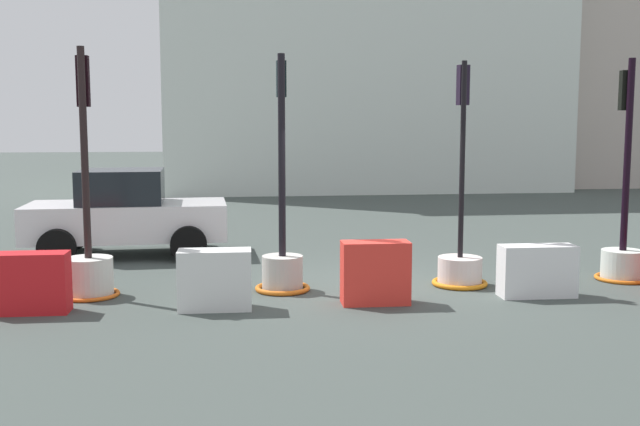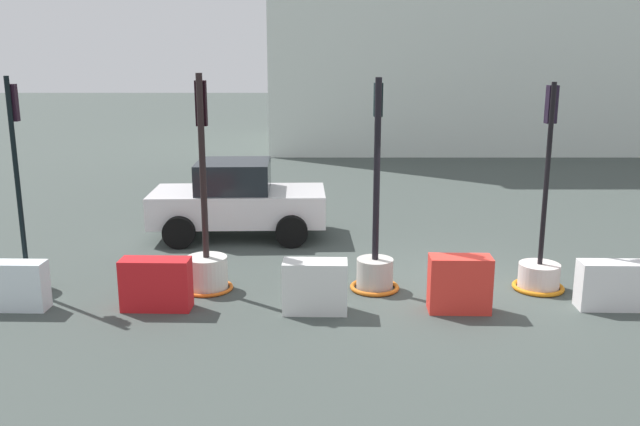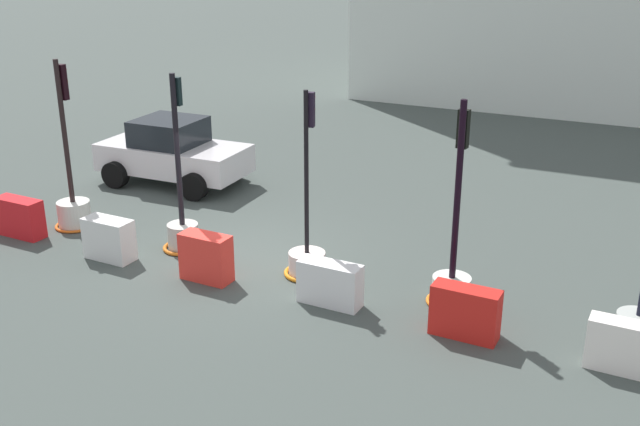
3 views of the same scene
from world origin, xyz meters
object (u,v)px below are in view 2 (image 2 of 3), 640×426
Objects in this scene: traffic_light_3 at (540,263)px; construction_barrier_1 at (156,284)px; traffic_light_1 at (206,257)px; car_white_van at (237,200)px; construction_barrier_3 at (459,284)px; traffic_light_0 at (26,261)px; construction_barrier_0 at (12,286)px; construction_barrier_2 at (315,287)px; traffic_light_2 at (375,259)px; construction_barrier_4 at (613,285)px.

construction_barrier_1 is at bearing -171.73° from traffic_light_3.
car_white_van is at bearing 87.98° from traffic_light_1.
traffic_light_0 is at bearing 172.91° from construction_barrier_3.
construction_barrier_3 reaches higher than construction_barrier_0.
construction_barrier_3 is at bearing -7.09° from traffic_light_0.
traffic_light_0 is 3.56× the size of construction_barrier_2.
construction_barrier_2 is at bearing -134.53° from traffic_light_2.
construction_barrier_3 is (2.29, 0.03, 0.03)m from construction_barrier_2.
construction_barrier_4 is at bearing -7.61° from traffic_light_1.
construction_barrier_0 is at bearing 179.33° from construction_barrier_3.
construction_barrier_3 is at bearing -177.26° from construction_barrier_4.
construction_barrier_3 reaches higher than construction_barrier_4.
traffic_light_1 reaches higher than traffic_light_3.
construction_barrier_2 is at bearing -2.68° from construction_barrier_1.
construction_barrier_2 is at bearing -178.23° from construction_barrier_4.
car_white_van is (-2.79, 3.52, 0.27)m from traffic_light_2.
traffic_light_1 is at bearing 54.52° from construction_barrier_1.
traffic_light_1 is 2.16m from construction_barrier_2.
traffic_light_2 is at bearing 14.59° from construction_barrier_1.
traffic_light_2 reaches higher than construction_barrier_3.
traffic_light_0 is 2.55m from construction_barrier_1.
construction_barrier_1 is 0.97× the size of construction_barrier_4.
car_white_van is at bearing 80.03° from construction_barrier_1.
traffic_light_1 is at bearing 166.38° from construction_barrier_3.
traffic_light_3 is 3.20× the size of construction_barrier_1.
traffic_light_3 is at bearing 0.13° from traffic_light_1.
construction_barrier_2 is 0.90× the size of construction_barrier_4.
traffic_light_2 is at bearing 140.97° from construction_barrier_3.
construction_barrier_0 is 7.14m from construction_barrier_3.
construction_barrier_4 is at bearing -4.58° from traffic_light_0.
traffic_light_2 is 1.02× the size of traffic_light_3.
construction_barrier_3 is at bearing -13.62° from traffic_light_1.
car_white_van is (3.20, 3.64, 0.28)m from traffic_light_0.
traffic_light_2 is 3.70m from construction_barrier_1.
traffic_light_2 is 4.50m from car_white_van.
traffic_light_3 is 3.46× the size of construction_barrier_2.
traffic_light_0 is at bearing -179.20° from traffic_light_3.
construction_barrier_2 reaches higher than construction_barrier_0.
traffic_light_0 is at bearing 175.42° from construction_barrier_4.
construction_barrier_1 reaches higher than construction_barrier_4.
traffic_light_0 is at bearing 161.44° from construction_barrier_1.
traffic_light_0 is 3.08m from traffic_light_1.
car_white_van is (-6.56, 4.42, 0.43)m from construction_barrier_4.
construction_barrier_2 is 0.27× the size of car_white_van.
construction_barrier_0 is at bearing -124.69° from car_white_van.
construction_barrier_0 is (-2.96, -0.93, -0.20)m from traffic_light_1.
car_white_van is at bearing 48.66° from traffic_light_0.
traffic_light_0 is at bearing 169.38° from construction_barrier_2.
traffic_light_2 is 0.94× the size of car_white_van.
construction_barrier_1 is at bearing 178.92° from construction_barrier_3.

